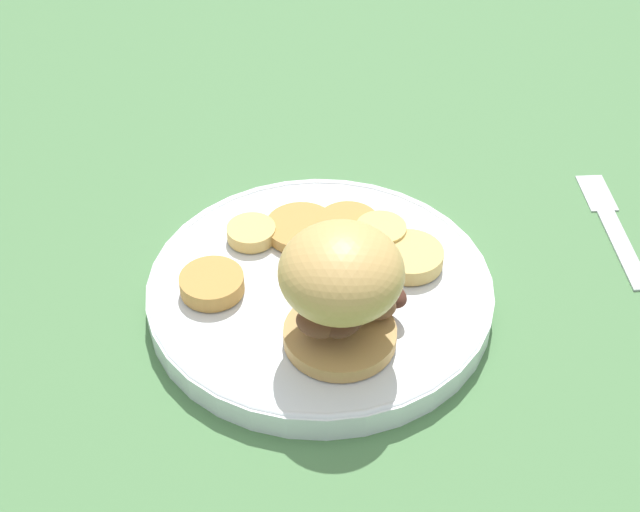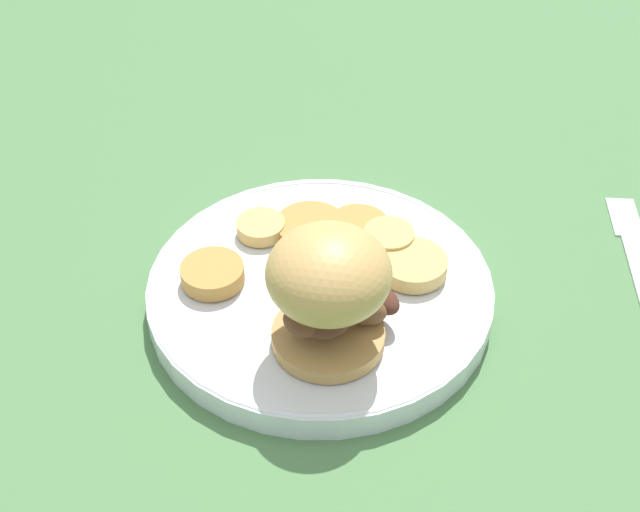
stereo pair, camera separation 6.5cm
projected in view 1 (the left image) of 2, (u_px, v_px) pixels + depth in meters
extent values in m
plane|color=#4C7A47|center=(320.00, 302.00, 0.68)|extent=(4.00, 4.00, 0.00)
cylinder|color=white|center=(320.00, 292.00, 0.67)|extent=(0.26, 0.26, 0.02)
torus|color=white|center=(320.00, 284.00, 0.67)|extent=(0.26, 0.26, 0.01)
cylinder|color=tan|center=(340.00, 335.00, 0.62)|extent=(0.08, 0.08, 0.01)
ellipsoid|color=#4C281E|center=(387.00, 293.00, 0.63)|extent=(0.04, 0.03, 0.02)
ellipsoid|color=brown|center=(376.00, 307.00, 0.61)|extent=(0.03, 0.03, 0.02)
ellipsoid|color=brown|center=(340.00, 297.00, 0.62)|extent=(0.05, 0.05, 0.02)
ellipsoid|color=#563323|center=(341.00, 313.00, 0.60)|extent=(0.04, 0.05, 0.02)
ellipsoid|color=brown|center=(316.00, 323.00, 0.60)|extent=(0.03, 0.03, 0.02)
ellipsoid|color=tan|center=(341.00, 272.00, 0.58)|extent=(0.08, 0.08, 0.06)
cylinder|color=#BC8942|center=(347.00, 224.00, 0.71)|extent=(0.05, 0.05, 0.01)
cylinder|color=#DBB766|center=(381.00, 233.00, 0.69)|extent=(0.04, 0.04, 0.02)
cylinder|color=#BC8942|center=(212.00, 284.00, 0.65)|extent=(0.05, 0.05, 0.01)
cylinder|color=#DBB766|center=(409.00, 257.00, 0.68)|extent=(0.05, 0.05, 0.01)
cylinder|color=#DBB766|center=(251.00, 233.00, 0.70)|extent=(0.04, 0.04, 0.01)
cylinder|color=#BC8942|center=(301.00, 228.00, 0.70)|extent=(0.06, 0.06, 0.01)
cube|color=silver|center=(624.00, 248.00, 0.72)|extent=(0.05, 0.10, 0.00)
cube|color=silver|center=(597.00, 193.00, 0.78)|extent=(0.04, 0.06, 0.00)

